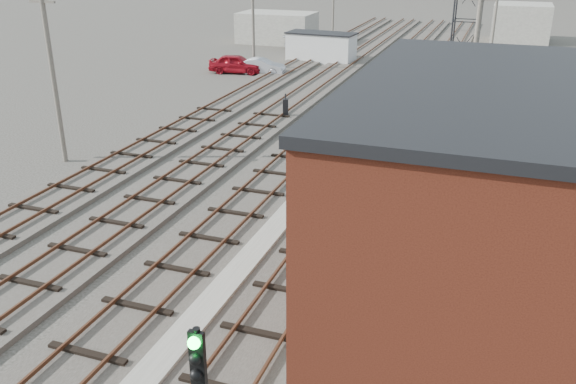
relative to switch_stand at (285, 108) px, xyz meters
The scene contains 18 objects.
ground 29.03m from the switch_stand, 80.71° to the left, with size 320.00×320.00×0.00m, color #282621.
track_right 10.50m from the switch_stand, 46.76° to the left, with size 3.20×90.00×0.39m.
track_mid_right 8.30m from the switch_stand, 67.37° to the left, with size 3.20×90.00×0.39m.
track_mid_left 7.70m from the switch_stand, 96.10° to the left, with size 3.20×90.00×0.39m.
track_left 9.05m from the switch_stand, 122.23° to the left, with size 3.20×90.00×0.39m.
platform_curb 18.13m from the switch_stand, 73.37° to the right, with size 0.90×28.00×0.26m, color gray.
brick_building 23.06m from the switch_stand, 57.82° to the right, with size 6.54×12.20×7.22m.
utility_pole_left_a 14.39m from the switch_stand, 124.53° to the right, with size 1.80×0.24×9.00m.
utility_pole_left_b 16.25m from the switch_stand, 119.82° to the left, with size 1.80×0.24×9.00m.
utility_pole_right_a 12.38m from the switch_stand, 16.73° to the right, with size 1.80×0.24×9.00m.
utility_pole_right_b 29.18m from the switch_stand, 67.23° to the left, with size 1.80×0.24×9.00m.
shed_left 30.81m from the switch_stand, 111.56° to the left, with size 8.00×5.00×3.20m, color gray.
shed_right 41.01m from the switch_stand, 70.50° to the left, with size 6.00×6.00×4.00m, color gray.
switch_stand is the anchor object (origin of this frame).
site_trailer 19.73m from the switch_stand, 100.29° to the left, with size 6.47×3.20×2.64m.
car_red 14.80m from the switch_stand, 126.13° to the left, with size 1.85×4.60×1.57m, color maroon.
car_silver 13.97m from the switch_stand, 118.06° to the left, with size 1.37×3.93×1.29m, color #B3B5BC.
car_grey 25.64m from the switch_stand, 104.61° to the left, with size 2.04×5.02×1.46m, color gray.
Camera 1 is at (8.02, -3.76, 10.42)m, focal length 38.00 mm.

